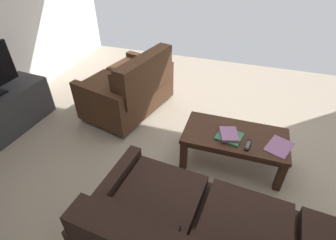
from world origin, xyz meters
TOP-DOWN VIEW (x-y plane):
  - ground_plane at (0.00, 0.00)m, footprint 5.97×5.03m
  - loveseat_near at (1.26, -0.47)m, footprint 1.05×1.33m
  - coffee_table at (-0.20, 0.14)m, footprint 1.05×0.54m
  - tv_stand at (2.59, 0.46)m, footprint 0.56×1.28m
  - book_stack at (-0.13, 0.19)m, footprint 0.29×0.27m
  - tv_remote at (-0.33, 0.27)m, footprint 0.07×0.16m
  - loose_magazine at (-0.62, 0.19)m, footprint 0.30×0.34m

SIDE VIEW (x-z plane):
  - ground_plane at x=0.00m, z-range -0.01..0.00m
  - tv_stand at x=2.59m, z-range 0.00..0.52m
  - coffee_table at x=-0.20m, z-range 0.13..0.54m
  - loveseat_near at x=1.26m, z-range -0.07..0.80m
  - loose_magazine at x=-0.62m, z-range 0.40..0.41m
  - tv_remote at x=-0.33m, z-range 0.40..0.42m
  - book_stack at x=-0.13m, z-range 0.40..0.45m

